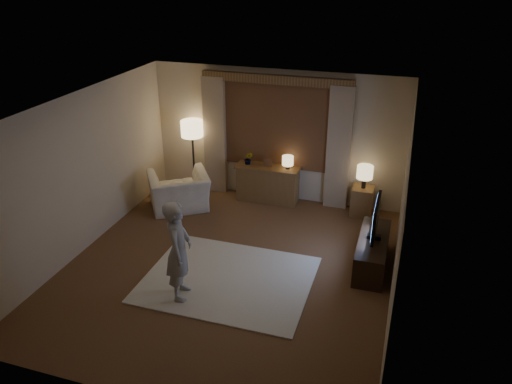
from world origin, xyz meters
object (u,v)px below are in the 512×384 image
at_px(sideboard, 268,184).
at_px(side_table, 362,201).
at_px(armchair, 179,192).
at_px(person, 179,251).
at_px(tv_stand, 372,252).

xyz_separation_m(sideboard, side_table, (1.88, -0.05, -0.07)).
distance_m(sideboard, armchair, 1.76).
bearing_deg(sideboard, person, -95.01).
height_order(sideboard, person, person).
height_order(sideboard, side_table, sideboard).
xyz_separation_m(tv_stand, person, (-2.54, -1.63, 0.52)).
height_order(armchair, tv_stand, armchair).
bearing_deg(person, armchair, 11.63).
bearing_deg(sideboard, side_table, -1.53).
distance_m(sideboard, side_table, 1.88).
xyz_separation_m(armchair, person, (1.24, -2.54, 0.41)).
height_order(armchair, person, person).
bearing_deg(sideboard, tv_stand, -38.24).
bearing_deg(armchair, side_table, 158.83).
relative_size(sideboard, tv_stand, 0.86).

